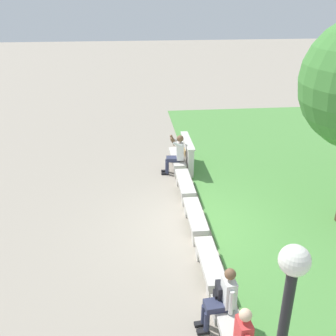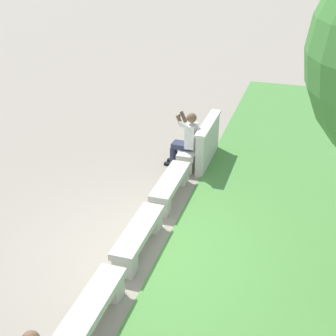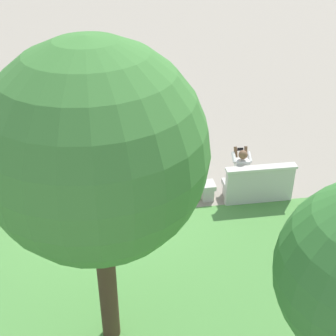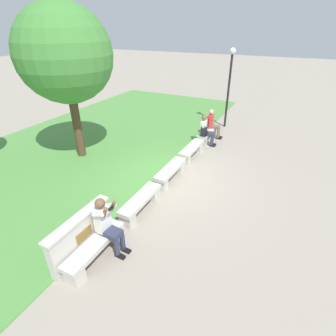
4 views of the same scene
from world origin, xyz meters
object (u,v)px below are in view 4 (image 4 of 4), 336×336
bench_near (141,202)px  person_photographer (107,223)px  bench_mid (170,172)px  tree_left_background (65,55)px  person_companion (213,123)px  backpack (204,132)px  person_distant (206,129)px  bench_end (208,134)px  bench_far (192,150)px  lamp_post (230,77)px  bench_main (95,248)px

bench_near → person_photographer: size_ratio=1.23×
bench_mid → tree_left_background: size_ratio=0.31×
person_companion → backpack: size_ratio=2.94×
person_distant → tree_left_background: (-3.13, 3.91, 2.94)m
tree_left_background → bench_end: bearing=-46.8°
bench_near → person_photographer: (-1.47, -0.08, 0.45)m
person_companion → tree_left_background: size_ratio=0.24×
bench_end → person_companion: person_companion is taller
bench_far → person_photographer: 5.18m
backpack → lamp_post: (2.73, -0.15, 1.75)m
bench_near → person_companion: 5.98m
bench_mid → person_distant: bearing=-1.2°
person_companion → lamp_post: lamp_post is taller
tree_left_background → bench_far: bearing=-65.3°
bench_main → backpack: size_ratio=3.80×
person_photographer → person_distant: size_ratio=1.05×
bench_main → bench_near: bearing=0.0°
bench_far → tree_left_background: tree_left_background is taller
bench_end → bench_far: bearing=180.0°
bench_end → tree_left_background: (-3.61, 3.85, 3.32)m
bench_near → person_distant: 5.07m
lamp_post → bench_near: bearing=178.5°
bench_end → backpack: (-0.65, -0.05, 0.34)m
bench_main → tree_left_background: tree_left_background is taller
bench_end → bench_main: bearing=180.0°
bench_far → person_companion: 2.31m
person_distant → bench_far: bearing=177.2°
bench_mid → person_distant: size_ratio=1.29×
person_distant → bench_near: bearing=179.3°
bench_near → bench_end: size_ratio=1.00×
person_photographer → lamp_post: lamp_post is taller
bench_mid → bench_main: bearing=180.0°
person_distant → lamp_post: 3.08m
bench_main → bench_near: 1.85m
bench_main → person_companion: 7.82m
backpack → lamp_post: size_ratio=0.12×
bench_far → backpack: 1.24m
bench_end → backpack: size_ratio=3.80×
person_photographer → tree_left_background: (3.39, 3.93, 2.87)m
bench_far → person_photographer: person_photographer is taller
bench_end → lamp_post: bearing=-5.5°
bench_far → bench_mid: bearing=180.0°
bench_far → person_photographer: size_ratio=1.23×
bench_main → bench_mid: (3.69, 0.00, 0.00)m
bench_near → lamp_post: (7.62, -0.20, 2.08)m
bench_far → person_distant: (1.36, -0.07, 0.38)m
bench_far → person_companion: size_ratio=1.29×
bench_main → bench_far: (5.54, 0.00, 0.00)m
person_companion → tree_left_background: bearing=135.9°
tree_left_background → lamp_post: size_ratio=1.44×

